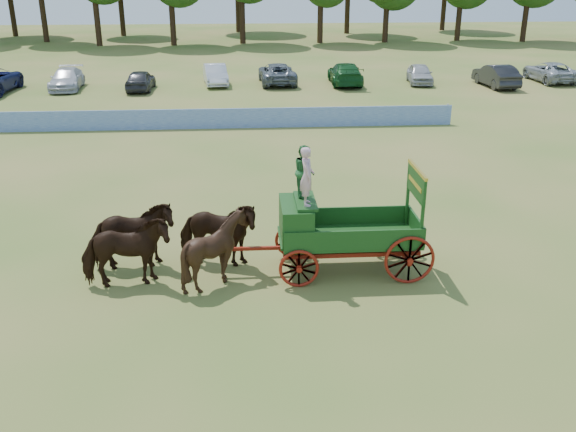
{
  "coord_description": "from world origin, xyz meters",
  "views": [
    {
      "loc": [
        0.78,
        -15.37,
        8.19
      ],
      "look_at": [
        2.03,
        1.93,
        1.3
      ],
      "focal_mm": 40.0,
      "sensor_mm": 36.0,
      "label": 1
    }
  ],
  "objects": [
    {
      "name": "sponsor_banner",
      "position": [
        -1.0,
        18.0,
        0.53
      ],
      "size": [
        26.0,
        0.08,
        1.05
      ],
      "primitive_type": "cube",
      "color": "#1D4BA0",
      "rests_on": "ground"
    },
    {
      "name": "ground",
      "position": [
        0.0,
        0.0,
        0.0
      ],
      "size": [
        160.0,
        160.0,
        0.0
      ],
      "primitive_type": "plane",
      "color": "olive",
      "rests_on": "ground"
    },
    {
      "name": "horse_lead_left",
      "position": [
        -2.42,
        0.38,
        1.0
      ],
      "size": [
        2.49,
        1.4,
        1.99
      ],
      "primitive_type": "imported",
      "rotation": [
        0.0,
        0.0,
        1.72
      ],
      "color": "black",
      "rests_on": "ground"
    },
    {
      "name": "horse_wheel_right",
      "position": [
        -0.02,
        1.48,
        1.0
      ],
      "size": [
        2.52,
        1.52,
        1.99
      ],
      "primitive_type": "imported",
      "rotation": [
        0.0,
        0.0,
        1.37
      ],
      "color": "black",
      "rests_on": "ground"
    },
    {
      "name": "farm_dray",
      "position": [
        2.96,
        0.95,
        1.6
      ],
      "size": [
        6.0,
        2.0,
        3.73
      ],
      "color": "maroon",
      "rests_on": "ground"
    },
    {
      "name": "horse_lead_right",
      "position": [
        -2.42,
        1.48,
        1.0
      ],
      "size": [
        2.49,
        1.4,
        1.99
      ],
      "primitive_type": "imported",
      "rotation": [
        0.0,
        0.0,
        1.72
      ],
      "color": "black",
      "rests_on": "ground"
    },
    {
      "name": "horse_wheel_left",
      "position": [
        -0.02,
        0.38,
        1.0
      ],
      "size": [
        1.88,
        1.68,
        2.0
      ],
      "primitive_type": "imported",
      "rotation": [
        0.0,
        0.0,
        1.53
      ],
      "color": "black",
      "rests_on": "ground"
    },
    {
      "name": "parked_cars",
      "position": [
        1.34,
        30.16,
        0.74
      ],
      "size": [
        56.63,
        7.5,
        1.64
      ],
      "color": "silver",
      "rests_on": "ground"
    }
  ]
}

